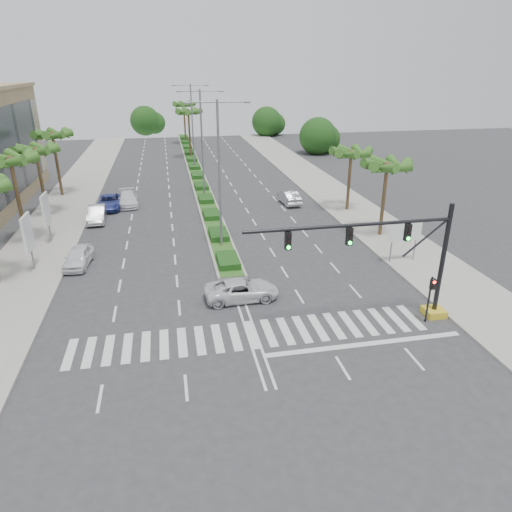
% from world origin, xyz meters
% --- Properties ---
extents(ground, '(160.00, 160.00, 0.00)m').
position_xyz_m(ground, '(0.00, 0.00, 0.00)').
color(ground, '#333335').
rests_on(ground, ground).
extents(footpath_right, '(6.00, 120.00, 0.15)m').
position_xyz_m(footpath_right, '(15.20, 20.00, 0.07)').
color(footpath_right, gray).
rests_on(footpath_right, ground).
extents(footpath_left, '(6.00, 120.00, 0.15)m').
position_xyz_m(footpath_left, '(-15.20, 20.00, 0.07)').
color(footpath_left, gray).
rests_on(footpath_left, ground).
extents(median, '(2.20, 75.00, 0.20)m').
position_xyz_m(median, '(0.00, 45.00, 0.10)').
color(median, gray).
rests_on(median, ground).
extents(median_grass, '(1.80, 75.00, 0.04)m').
position_xyz_m(median_grass, '(0.00, 45.00, 0.22)').
color(median_grass, '#315C1F').
rests_on(median_grass, median).
extents(signal_gantry, '(12.60, 1.20, 7.20)m').
position_xyz_m(signal_gantry, '(9.27, -0.00, 3.46)').
color(signal_gantry, gold).
rests_on(signal_gantry, ground).
extents(pedestrian_signal, '(0.28, 0.36, 3.00)m').
position_xyz_m(pedestrian_signal, '(10.60, -0.68, 2.04)').
color(pedestrian_signal, black).
rests_on(pedestrian_signal, ground).
extents(direction_sign, '(2.70, 0.11, 3.40)m').
position_xyz_m(direction_sign, '(13.50, 7.99, 2.45)').
color(direction_sign, slate).
rests_on(direction_sign, ground).
extents(billboard_near, '(0.18, 2.10, 4.35)m').
position_xyz_m(billboard_near, '(-14.50, 12.00, 2.96)').
color(billboard_near, slate).
rests_on(billboard_near, ground).
extents(billboard_far, '(0.18, 2.10, 4.35)m').
position_xyz_m(billboard_far, '(-14.50, 18.00, 2.96)').
color(billboard_far, slate).
rests_on(billboard_far, ground).
extents(palm_left_mid, '(4.57, 4.68, 7.95)m').
position_xyz_m(palm_left_mid, '(-16.50, 18.00, 7.08)').
color(palm_left_mid, brown).
rests_on(palm_left_mid, ground).
extents(palm_left_far, '(4.57, 4.68, 7.35)m').
position_xyz_m(palm_left_far, '(-16.50, 26.00, 6.50)').
color(palm_left_far, brown).
rests_on(palm_left_far, ground).
extents(palm_left_end, '(4.57, 4.68, 7.75)m').
position_xyz_m(palm_left_end, '(-16.50, 34.00, 6.88)').
color(palm_left_end, brown).
rests_on(palm_left_end, ground).
extents(palm_right_near, '(4.57, 4.68, 7.05)m').
position_xyz_m(palm_right_near, '(14.50, 14.00, 6.20)').
color(palm_right_near, brown).
rests_on(palm_right_near, ground).
extents(palm_right_far, '(4.57, 4.68, 6.75)m').
position_xyz_m(palm_right_far, '(14.50, 22.00, 5.91)').
color(palm_right_far, brown).
rests_on(palm_right_far, ground).
extents(palm_median_a, '(4.57, 4.68, 8.05)m').
position_xyz_m(palm_median_a, '(0.00, 55.00, 7.17)').
color(palm_median_a, brown).
rests_on(palm_median_a, ground).
extents(palm_median_b, '(4.57, 4.68, 8.05)m').
position_xyz_m(palm_median_b, '(0.00, 70.00, 7.17)').
color(palm_median_b, brown).
rests_on(palm_median_b, ground).
extents(streetlight_near, '(5.10, 0.25, 12.00)m').
position_xyz_m(streetlight_near, '(0.00, 14.00, 6.81)').
color(streetlight_near, slate).
rests_on(streetlight_near, ground).
extents(streetlight_mid, '(5.10, 0.25, 12.00)m').
position_xyz_m(streetlight_mid, '(0.00, 30.00, 6.81)').
color(streetlight_mid, slate).
rests_on(streetlight_mid, ground).
extents(streetlight_far, '(5.10, 0.25, 12.00)m').
position_xyz_m(streetlight_far, '(0.00, 46.00, 6.81)').
color(streetlight_far, slate).
rests_on(streetlight_far, ground).
extents(car_parked_a, '(2.11, 4.39, 1.45)m').
position_xyz_m(car_parked_a, '(-11.32, 12.28, 0.72)').
color(car_parked_a, white).
rests_on(car_parked_a, ground).
extents(car_parked_b, '(1.81, 4.71, 1.53)m').
position_xyz_m(car_parked_b, '(-11.26, 23.35, 0.77)').
color(car_parked_b, '#B9B8BE').
rests_on(car_parked_b, ground).
extents(car_parked_c, '(2.40, 5.18, 1.44)m').
position_xyz_m(car_parked_c, '(-10.46, 27.67, 0.72)').
color(car_parked_c, navy).
rests_on(car_parked_c, ground).
extents(car_parked_d, '(2.48, 5.17, 1.45)m').
position_xyz_m(car_parked_d, '(-8.57, 28.54, 0.73)').
color(car_parked_d, white).
rests_on(car_parked_d, ground).
extents(car_crossing, '(4.95, 2.37, 1.36)m').
position_xyz_m(car_crossing, '(0.15, 4.41, 0.68)').
color(car_crossing, silver).
rests_on(car_crossing, ground).
extents(car_right, '(1.92, 4.63, 1.49)m').
position_xyz_m(car_right, '(9.05, 25.78, 0.75)').
color(car_right, '#B6B7BC').
rests_on(car_right, ground).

